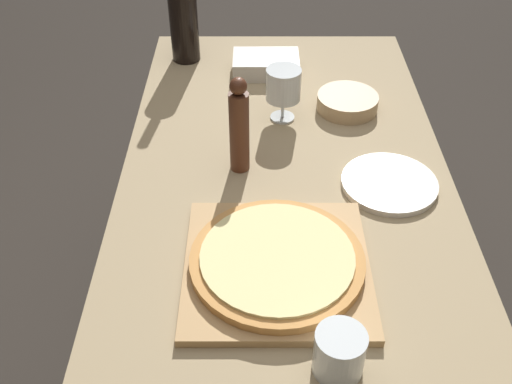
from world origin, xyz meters
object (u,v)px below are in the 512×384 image
at_px(wine_glass, 284,86).
at_px(wine_bottle, 182,13).
at_px(pizza, 277,260).
at_px(pepper_mill, 238,127).
at_px(small_bowl, 347,102).

bearing_deg(wine_glass, wine_bottle, 130.65).
distance_m(pizza, wine_bottle, 0.89).
xyz_separation_m(pepper_mill, small_bowl, (0.27, 0.25, -0.09)).
bearing_deg(wine_glass, pizza, -93.33).
xyz_separation_m(wine_glass, small_bowl, (0.17, 0.04, -0.07)).
bearing_deg(wine_glass, small_bowl, 14.47).
bearing_deg(small_bowl, pizza, -109.21).
height_order(pepper_mill, wine_glass, pepper_mill).
relative_size(pepper_mill, wine_glass, 1.68).
height_order(pizza, wine_glass, wine_glass).
relative_size(wine_bottle, wine_glass, 2.58).
bearing_deg(small_bowl, wine_glass, -165.53).
height_order(wine_bottle, pepper_mill, wine_bottle).
bearing_deg(wine_bottle, pizza, -73.83).
bearing_deg(pepper_mill, pizza, -76.54).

